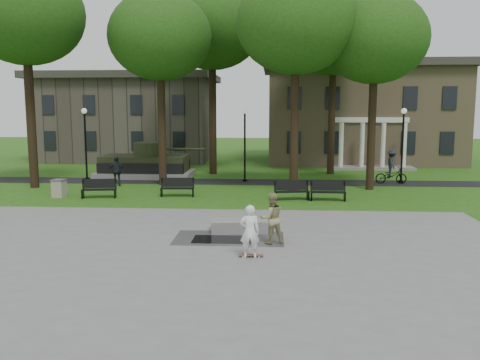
% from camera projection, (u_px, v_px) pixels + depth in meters
% --- Properties ---
extents(ground, '(120.00, 120.00, 0.00)m').
position_uv_depth(ground, '(217.00, 224.00, 20.94)').
color(ground, '#224F12').
rests_on(ground, ground).
extents(plaza, '(22.00, 16.00, 0.02)m').
position_uv_depth(plaza, '(200.00, 260.00, 16.00)').
color(plaza, gray).
rests_on(plaza, ground).
extents(footpath, '(44.00, 2.60, 0.01)m').
position_uv_depth(footpath, '(237.00, 182.00, 32.79)').
color(footpath, black).
rests_on(footpath, ground).
extents(building_right, '(17.00, 12.00, 8.60)m').
position_uv_depth(building_right, '(359.00, 112.00, 45.39)').
color(building_right, '#9E8460').
rests_on(building_right, ground).
extents(building_left, '(15.00, 10.00, 7.20)m').
position_uv_depth(building_left, '(130.00, 120.00, 47.29)').
color(building_left, '#4C443D').
rests_on(building_left, ground).
extents(tree_0, '(6.80, 6.80, 12.97)m').
position_uv_depth(tree_0, '(25.00, 15.00, 29.15)').
color(tree_0, black).
rests_on(tree_0, ground).
extents(tree_1, '(6.20, 6.20, 11.63)m').
position_uv_depth(tree_1, '(160.00, 37.00, 30.32)').
color(tree_1, black).
rests_on(tree_1, ground).
extents(tree_2, '(6.60, 6.60, 12.16)m').
position_uv_depth(tree_2, '(296.00, 24.00, 27.80)').
color(tree_2, black).
rests_on(tree_2, ground).
extents(tree_3, '(6.00, 6.00, 11.19)m').
position_uv_depth(tree_3, '(375.00, 39.00, 28.61)').
color(tree_3, black).
rests_on(tree_3, ground).
extents(tree_4, '(7.20, 7.20, 13.50)m').
position_uv_depth(tree_4, '(212.00, 26.00, 35.40)').
color(tree_4, black).
rests_on(tree_4, ground).
extents(tree_5, '(6.40, 6.40, 12.44)m').
position_uv_depth(tree_5, '(334.00, 37.00, 35.46)').
color(tree_5, black).
rests_on(tree_5, ground).
extents(lamp_left, '(0.36, 0.36, 4.73)m').
position_uv_depth(lamp_left, '(85.00, 138.00, 33.31)').
color(lamp_left, black).
rests_on(lamp_left, ground).
extents(lamp_mid, '(0.36, 0.36, 4.73)m').
position_uv_depth(lamp_mid, '(245.00, 138.00, 32.66)').
color(lamp_mid, black).
rests_on(lamp_mid, ground).
extents(lamp_right, '(0.36, 0.36, 4.73)m').
position_uv_depth(lamp_right, '(403.00, 139.00, 32.04)').
color(lamp_right, black).
rests_on(lamp_right, ground).
extents(tank_monument, '(7.45, 3.40, 2.40)m').
position_uv_depth(tank_monument, '(146.00, 165.00, 35.05)').
color(tank_monument, gray).
rests_on(tank_monument, ground).
extents(puddle, '(2.20, 1.20, 0.00)m').
position_uv_depth(puddle, '(223.00, 239.00, 18.43)').
color(puddle, black).
rests_on(puddle, plaza).
extents(concrete_block, '(2.30, 1.24, 0.45)m').
position_uv_depth(concrete_block, '(240.00, 226.00, 19.63)').
color(concrete_block, gray).
rests_on(concrete_block, plaza).
extents(skateboard, '(0.79, 0.24, 0.07)m').
position_uv_depth(skateboard, '(251.00, 256.00, 16.28)').
color(skateboard, brown).
rests_on(skateboard, plaza).
extents(skateboarder, '(0.65, 0.45, 1.72)m').
position_uv_depth(skateboarder, '(250.00, 232.00, 16.07)').
color(skateboarder, white).
rests_on(skateboarder, plaza).
extents(friend_watching, '(1.05, 0.93, 1.81)m').
position_uv_depth(friend_watching, '(271.00, 218.00, 17.79)').
color(friend_watching, '#999262').
rests_on(friend_watching, plaza).
extents(pedestrian_walker, '(1.16, 0.78, 1.83)m').
position_uv_depth(pedestrian_walker, '(117.00, 171.00, 31.06)').
color(pedestrian_walker, '#1F2229').
rests_on(pedestrian_walker, ground).
extents(cyclist, '(1.94, 1.10, 2.14)m').
position_uv_depth(cyclist, '(391.00, 170.00, 31.95)').
color(cyclist, black).
rests_on(cyclist, ground).
extents(park_bench_0, '(1.84, 0.77, 1.00)m').
position_uv_depth(park_bench_0, '(99.00, 188.00, 27.01)').
color(park_bench_0, black).
rests_on(park_bench_0, ground).
extents(park_bench_1, '(1.83, 0.65, 1.00)m').
position_uv_depth(park_bench_1, '(178.00, 187.00, 27.44)').
color(park_bench_1, black).
rests_on(park_bench_1, ground).
extents(park_bench_2, '(1.85, 0.81, 1.00)m').
position_uv_depth(park_bench_2, '(292.00, 190.00, 26.36)').
color(park_bench_2, black).
rests_on(park_bench_2, ground).
extents(park_bench_3, '(1.80, 0.54, 1.00)m').
position_uv_depth(park_bench_3, '(328.00, 190.00, 26.20)').
color(park_bench_3, black).
rests_on(park_bench_3, ground).
extents(trash_bin, '(0.73, 0.73, 0.96)m').
position_uv_depth(trash_bin, '(59.00, 188.00, 27.22)').
color(trash_bin, gray).
rests_on(trash_bin, ground).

